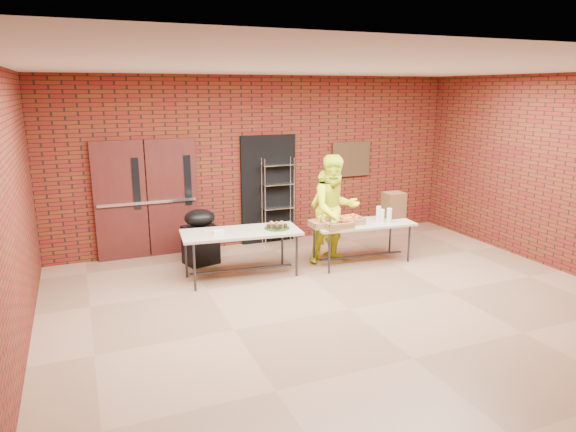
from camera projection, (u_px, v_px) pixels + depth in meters
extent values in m
cube|color=#8A674A|center=(350.00, 310.00, 7.06)|extent=(8.00, 7.00, 0.04)
cube|color=silver|center=(357.00, 66.00, 6.28)|extent=(8.00, 7.00, 0.04)
cube|color=maroon|center=(262.00, 161.00, 9.83)|extent=(8.00, 0.04, 3.20)
cube|color=maroon|center=(5.00, 226.00, 5.18)|extent=(0.04, 7.00, 3.20)
cube|color=maroon|center=(574.00, 176.00, 8.16)|extent=(0.04, 7.00, 3.20)
cube|color=#441A13|center=(120.00, 201.00, 8.90)|extent=(0.88, 0.08, 2.10)
cube|color=#441A13|center=(173.00, 197.00, 9.24)|extent=(0.88, 0.08, 2.10)
cube|color=black|center=(136.00, 184.00, 8.89)|extent=(0.12, 0.02, 0.90)
cube|color=black|center=(188.00, 180.00, 9.22)|extent=(0.12, 0.02, 0.90)
cube|color=#B1B0B8|center=(148.00, 203.00, 9.03)|extent=(1.70, 0.04, 0.05)
cube|color=black|center=(268.00, 190.00, 9.94)|extent=(1.10, 0.06, 2.10)
cube|color=#412C1A|center=(351.00, 159.00, 10.48)|extent=(0.85, 0.04, 0.70)
cube|color=tan|center=(241.00, 232.00, 8.09)|extent=(1.93, 0.97, 0.04)
cube|color=#2B2C30|center=(242.00, 269.00, 8.24)|extent=(1.65, 0.22, 0.03)
cylinder|color=#2B2C30|center=(186.00, 256.00, 8.16)|extent=(0.04, 0.04, 0.72)
cylinder|color=#2B2C30|center=(282.00, 244.00, 8.77)|extent=(0.04, 0.04, 0.72)
cylinder|color=#2B2C30|center=(194.00, 268.00, 7.60)|extent=(0.04, 0.04, 0.72)
cylinder|color=#2B2C30|center=(297.00, 255.00, 8.22)|extent=(0.04, 0.04, 0.72)
cube|color=tan|center=(362.00, 224.00, 8.80)|extent=(1.80, 0.87, 0.04)
cube|color=#2B2C30|center=(361.00, 256.00, 8.94)|extent=(1.55, 0.17, 0.03)
cylinder|color=#2B2C30|center=(314.00, 244.00, 8.86)|extent=(0.03, 0.03, 0.68)
cylinder|color=#2B2C30|center=(390.00, 235.00, 9.43)|extent=(0.03, 0.03, 0.68)
cylinder|color=#2B2C30|center=(329.00, 254.00, 8.34)|extent=(0.03, 0.03, 0.68)
cylinder|color=#2B2C30|center=(409.00, 243.00, 8.91)|extent=(0.03, 0.03, 0.68)
cube|color=#A97744|center=(323.00, 225.00, 8.52)|extent=(0.42, 0.33, 0.07)
cube|color=#A97744|center=(349.00, 222.00, 8.71)|extent=(0.46, 0.36, 0.07)
cube|color=#A97744|center=(337.00, 226.00, 8.46)|extent=(0.46, 0.36, 0.07)
cylinder|color=#164612|center=(277.00, 228.00, 8.24)|extent=(0.41, 0.41, 0.02)
cube|color=white|center=(219.00, 232.00, 7.92)|extent=(0.17, 0.11, 0.06)
cube|color=#57341E|center=(394.00, 205.00, 9.12)|extent=(0.34, 0.31, 0.45)
cylinder|color=white|center=(382.00, 216.00, 8.82)|extent=(0.07, 0.07, 0.22)
cylinder|color=white|center=(389.00, 216.00, 8.75)|extent=(0.08, 0.08, 0.25)
cylinder|color=white|center=(379.00, 213.00, 8.91)|extent=(0.08, 0.08, 0.25)
cube|color=black|center=(201.00, 245.00, 8.84)|extent=(0.63, 0.56, 0.67)
ellipsoid|color=black|center=(200.00, 218.00, 8.72)|extent=(0.62, 0.57, 0.29)
imported|color=#E4F41B|center=(323.00, 215.00, 9.04)|extent=(0.68, 0.58, 1.58)
imported|color=#E4F41B|center=(335.00, 209.00, 8.80)|extent=(0.92, 0.72, 1.87)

